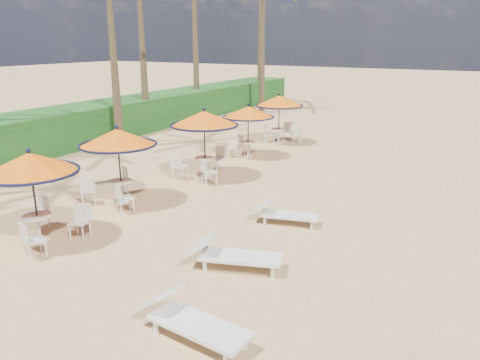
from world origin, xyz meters
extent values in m
plane|color=tan|center=(0.00, 0.00, 0.00)|extent=(160.00, 160.00, 0.00)
cube|color=#194716|center=(-13.50, 11.00, 0.90)|extent=(3.00, 40.00, 1.80)
cylinder|color=black|center=(-5.06, 0.19, 1.18)|extent=(0.05, 0.05, 2.35)
cone|color=orange|center=(-5.06, 0.19, 2.10)|extent=(2.35, 2.35, 0.51)
torus|color=black|center=(-5.06, 0.19, 1.86)|extent=(2.35, 2.35, 0.07)
sphere|color=black|center=(-5.06, 0.19, 2.39)|extent=(0.12, 0.12, 0.12)
cylinder|color=silver|center=(-5.06, 0.19, 0.70)|extent=(0.72, 0.72, 0.04)
cylinder|color=silver|center=(-5.06, 0.19, 0.36)|extent=(0.08, 0.08, 0.72)
cylinder|color=black|center=(-5.29, 3.48, 1.20)|extent=(0.05, 0.05, 2.39)
cone|color=orange|center=(-5.29, 3.48, 2.13)|extent=(2.39, 2.39, 0.52)
torus|color=black|center=(-5.29, 3.48, 1.89)|extent=(2.39, 2.39, 0.07)
sphere|color=black|center=(-5.29, 3.48, 2.43)|extent=(0.12, 0.12, 0.12)
cylinder|color=silver|center=(-5.29, 3.48, 0.71)|extent=(0.73, 0.73, 0.04)
cylinder|color=silver|center=(-5.29, 3.48, 0.36)|extent=(0.08, 0.08, 0.73)
cylinder|color=black|center=(-4.56, 7.18, 1.26)|extent=(0.05, 0.05, 2.52)
cone|color=orange|center=(-4.56, 7.18, 2.25)|extent=(2.52, 2.52, 0.55)
torus|color=black|center=(-4.56, 7.18, 2.00)|extent=(2.52, 2.52, 0.08)
sphere|color=black|center=(-4.56, 7.18, 2.57)|extent=(0.13, 0.13, 0.13)
cylinder|color=silver|center=(-4.56, 7.18, 0.75)|extent=(0.77, 0.77, 0.04)
cylinder|color=silver|center=(-4.56, 7.18, 0.38)|extent=(0.09, 0.09, 0.77)
cylinder|color=black|center=(-4.70, 10.83, 1.12)|extent=(0.05, 0.05, 2.25)
cone|color=orange|center=(-4.70, 10.83, 2.00)|extent=(2.25, 2.25, 0.49)
torus|color=black|center=(-4.70, 10.83, 1.78)|extent=(2.25, 2.25, 0.07)
sphere|color=black|center=(-4.70, 10.83, 2.29)|extent=(0.12, 0.12, 0.12)
cylinder|color=silver|center=(-4.70, 10.83, 0.66)|extent=(0.68, 0.68, 0.04)
cylinder|color=silver|center=(-4.70, 10.83, 0.34)|extent=(0.08, 0.08, 0.68)
cylinder|color=black|center=(-4.73, 14.12, 1.19)|extent=(0.05, 0.05, 2.37)
cone|color=orange|center=(-4.73, 14.12, 2.12)|extent=(2.37, 2.37, 0.52)
torus|color=black|center=(-4.73, 14.12, 1.88)|extent=(2.37, 2.37, 0.07)
sphere|color=black|center=(-4.73, 14.12, 2.41)|extent=(0.12, 0.12, 0.12)
cylinder|color=silver|center=(-4.73, 14.12, 0.70)|extent=(0.72, 0.72, 0.04)
cylinder|color=silver|center=(-4.73, 14.12, 0.36)|extent=(0.08, 0.08, 0.72)
cube|color=silver|center=(0.90, -1.28, 0.31)|extent=(1.92, 0.86, 0.08)
cube|color=silver|center=(-0.02, -1.19, 0.55)|extent=(0.68, 0.74, 0.46)
cube|color=silver|center=(0.90, -1.28, 0.13)|extent=(0.07, 0.07, 0.26)
cube|color=silver|center=(0.22, 1.38, 0.31)|extent=(1.98, 1.23, 0.08)
cube|color=silver|center=(-0.66, 1.09, 0.55)|extent=(0.80, 0.84, 0.46)
cube|color=silver|center=(0.22, 1.38, 0.13)|extent=(0.07, 0.07, 0.26)
cube|color=silver|center=(0.09, 4.42, 0.26)|extent=(1.69, 0.95, 0.07)
cube|color=silver|center=(-0.68, 4.23, 0.47)|extent=(0.66, 0.69, 0.40)
cube|color=silver|center=(0.09, 4.42, 0.11)|extent=(0.06, 0.06, 0.23)
cone|color=brown|center=(-10.97, 9.44, 4.16)|extent=(0.44, 0.44, 8.32)
cone|color=brown|center=(-12.40, 13.12, 4.54)|extent=(0.44, 0.44, 9.08)
cone|color=brown|center=(-13.23, 19.32, 5.42)|extent=(0.44, 0.44, 10.83)
cone|color=brown|center=(-10.49, 23.63, 4.18)|extent=(0.44, 0.44, 8.36)
cone|color=brown|center=(-12.21, 26.65, 4.38)|extent=(0.44, 0.44, 8.76)
camera|label=1|loc=(4.91, -6.97, 5.00)|focal=35.00mm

